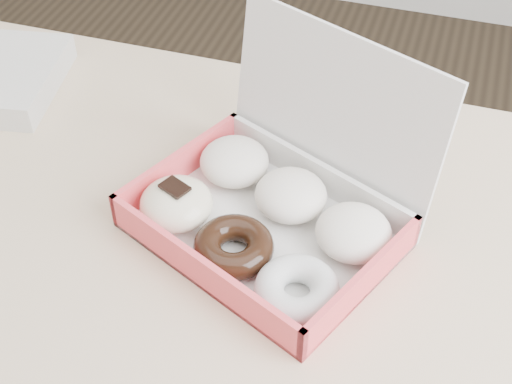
% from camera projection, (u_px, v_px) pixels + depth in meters
% --- Properties ---
extents(table, '(1.20, 0.80, 0.75)m').
position_uv_depth(table, '(137.00, 304.00, 0.83)').
color(table, '#D1B189').
rests_on(table, ground).
extents(donut_box, '(0.35, 0.33, 0.20)m').
position_uv_depth(donut_box, '(271.00, 206.00, 0.79)').
color(donut_box, white).
rests_on(donut_box, table).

